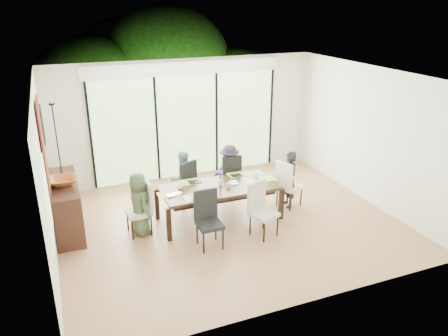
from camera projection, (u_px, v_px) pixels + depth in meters
name	position (u px, v px, depth m)	size (l,w,h in m)	color
floor	(229.00, 223.00, 8.09)	(6.00, 5.00, 0.01)	brown
ceiling	(230.00, 76.00, 7.11)	(6.00, 5.00, 0.01)	white
wall_back	(187.00, 120.00, 9.77)	(6.00, 0.02, 2.70)	silver
wall_front	(306.00, 216.00, 5.43)	(6.00, 0.02, 2.70)	white
wall_left	(45.00, 179.00, 6.56)	(0.02, 5.00, 2.70)	silver
wall_right	(370.00, 135.00, 8.64)	(0.02, 5.00, 2.70)	silver
glass_doors	(187.00, 127.00, 9.79)	(4.20, 0.02, 2.30)	#598C3F
blinds_header	(186.00, 68.00, 9.31)	(4.40, 0.06, 0.28)	white
mullion_a	(91.00, 137.00, 9.05)	(0.05, 0.04, 2.30)	black
mullion_b	(157.00, 130.00, 9.54)	(0.05, 0.04, 2.30)	black
mullion_c	(217.00, 124.00, 10.02)	(0.05, 0.04, 2.30)	black
mullion_d	(271.00, 118.00, 10.51)	(0.05, 0.04, 2.30)	black
side_window	(48.00, 201.00, 5.48)	(0.02, 0.90, 1.00)	#8CAD7F
deck	(178.00, 165.00, 11.05)	(6.00, 1.80, 0.10)	brown
rail_top	(168.00, 134.00, 11.52)	(6.00, 0.08, 0.06)	#553424
foliage_left	(90.00, 98.00, 11.44)	(3.20, 3.20, 3.20)	#14380F
foliage_mid	(165.00, 76.00, 12.59)	(4.00, 4.00, 4.00)	#14380F
foliage_right	(233.00, 95.00, 12.72)	(2.80, 2.80, 2.80)	#14380F
foliage_far	(127.00, 80.00, 12.92)	(3.60, 3.60, 3.60)	#14380F
table_top	(219.00, 188.00, 8.02)	(2.12, 0.97, 0.05)	black
table_apron	(219.00, 192.00, 8.05)	(1.94, 0.79, 0.09)	black
table_leg_fl	(169.00, 225.00, 7.39)	(0.08, 0.08, 0.61)	black
table_leg_fr	(281.00, 204.00, 8.14)	(0.08, 0.08, 0.61)	black
table_leg_bl	(157.00, 204.00, 8.14)	(0.08, 0.08, 0.61)	black
table_leg_br	(261.00, 187.00, 8.88)	(0.08, 0.08, 0.61)	black
chair_left_end	(138.00, 209.00, 7.55)	(0.41, 0.41, 0.97)	beige
chair_right_end	(290.00, 183.00, 8.59)	(0.41, 0.41, 0.97)	white
chair_far_left	(182.00, 182.00, 8.65)	(0.41, 0.41, 0.97)	black
chair_far_right	(229.00, 175.00, 9.00)	(0.41, 0.41, 0.97)	black
chair_near_left	(210.00, 220.00, 7.15)	(0.41, 0.41, 0.97)	black
chair_near_right	(264.00, 210.00, 7.49)	(0.41, 0.41, 0.97)	beige
person_left_end	(139.00, 204.00, 7.53)	(0.53, 0.33, 1.14)	#3E4F35
person_right_end	(289.00, 179.00, 8.56)	(0.53, 0.33, 1.14)	black
person_far_left	(182.00, 178.00, 8.60)	(0.53, 0.33, 1.14)	#7EA1B6
person_far_right	(229.00, 171.00, 8.95)	(0.53, 0.33, 1.14)	#241E2D
placemat_left	(169.00, 194.00, 7.68)	(0.39, 0.28, 0.01)	#98BF44
placemat_right	(265.00, 179.00, 8.34)	(0.39, 0.28, 0.01)	#A1C546
placemat_far_l	(189.00, 182.00, 8.20)	(0.39, 0.28, 0.01)	#88A73B
placemat_far_r	(238.00, 174.00, 8.55)	(0.39, 0.28, 0.01)	#87B440
placemat_paper	(196.00, 197.00, 7.56)	(0.39, 0.28, 0.01)	white
tablet_far_l	(195.00, 182.00, 8.19)	(0.23, 0.16, 0.01)	black
tablet_far_r	(236.00, 175.00, 8.48)	(0.21, 0.15, 0.01)	black
papers	(254.00, 182.00, 8.21)	(0.26, 0.19, 0.00)	white
platter_base	(196.00, 197.00, 7.55)	(0.23, 0.23, 0.02)	white
platter_snacks	(196.00, 196.00, 7.55)	(0.18, 0.18, 0.01)	orange
vase	(220.00, 182.00, 8.05)	(0.07, 0.07, 0.11)	silver
hyacinth_stems	(220.00, 177.00, 8.01)	(0.04, 0.04, 0.14)	#337226
hyacinth_blooms	(220.00, 173.00, 7.98)	(0.10, 0.10, 0.10)	#5B4EC4
laptop	(176.00, 195.00, 7.62)	(0.29, 0.19, 0.02)	silver
cup_a	(180.00, 187.00, 7.88)	(0.11, 0.11, 0.08)	white
cup_b	(228.00, 185.00, 7.96)	(0.09, 0.09, 0.08)	white
cup_c	(256.00, 176.00, 8.36)	(0.11, 0.11, 0.08)	white
book	(230.00, 183.00, 8.14)	(0.14, 0.20, 0.02)	white
sideboard	(66.00, 206.00, 7.71)	(0.46, 1.63, 0.92)	black
bowl	(63.00, 181.00, 7.44)	(0.49, 0.49, 0.12)	brown
candlestick_base	(62.00, 174.00, 7.84)	(0.10, 0.10, 0.04)	black
candlestick_shaft	(57.00, 140.00, 7.61)	(0.02, 0.02, 1.27)	black
candlestick_pan	(52.00, 104.00, 7.38)	(0.10, 0.10, 0.03)	black
candle	(51.00, 101.00, 7.36)	(0.04, 0.04, 0.10)	silver
tapestry	(44.00, 149.00, 6.79)	(0.02, 1.00, 1.50)	maroon
art_frame	(42.00, 125.00, 7.90)	(0.03, 0.55, 0.65)	black
art_canvas	(43.00, 124.00, 7.90)	(0.01, 0.45, 0.55)	#18464E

